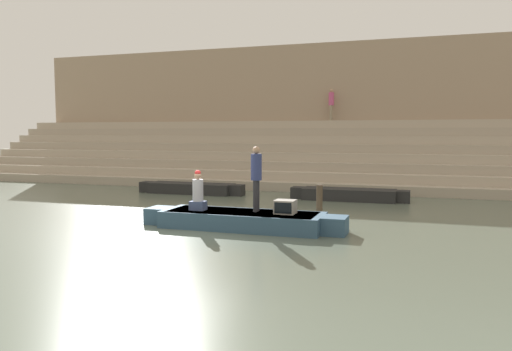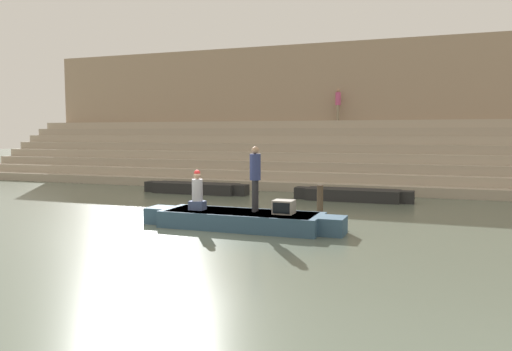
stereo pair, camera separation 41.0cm
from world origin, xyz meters
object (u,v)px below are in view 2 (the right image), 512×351
object	(u,v)px
rowboat_main	(241,219)
tv_set	(284,207)
person_standing	(255,173)
moored_boat_shore	(196,188)
person_on_steps	(338,102)
person_rowing	(197,193)
moored_boat_distant	(353,194)
mooring_post	(320,202)

from	to	relation	value
rowboat_main	tv_set	xyz separation A→B (m)	(1.21, 0.06, 0.40)
person_standing	moored_boat_shore	world-z (taller)	person_standing
rowboat_main	person_on_steps	world-z (taller)	person_on_steps
rowboat_main	person_rowing	bearing A→B (deg)	-171.18
moored_boat_shore	moored_boat_distant	size ratio (longest dim) A/B	1.05
moored_boat_shore	person_on_steps	xyz separation A→B (m)	(4.72, 7.62, 4.04)
person_standing	tv_set	size ratio (longest dim) A/B	3.28
rowboat_main	moored_boat_shore	xyz separation A→B (m)	(-4.81, 6.72, -0.01)
moored_boat_distant	mooring_post	size ratio (longest dim) A/B	4.39
rowboat_main	moored_boat_distant	world-z (taller)	rowboat_main
person_standing	mooring_post	bearing A→B (deg)	66.56
person_rowing	rowboat_main	bearing A→B (deg)	21.85
person_standing	moored_boat_shore	bearing A→B (deg)	138.46
rowboat_main	person_rowing	world-z (taller)	person_rowing
tv_set	person_on_steps	distance (m)	14.79
moored_boat_distant	mooring_post	world-z (taller)	mooring_post
person_on_steps	moored_boat_shore	bearing A→B (deg)	2.67
rowboat_main	mooring_post	distance (m)	2.81
moored_boat_shore	moored_boat_distant	distance (m)	6.80
tv_set	person_on_steps	world-z (taller)	person_on_steps
mooring_post	person_standing	bearing A→B (deg)	-123.61
rowboat_main	person_rowing	distance (m)	1.45
person_rowing	person_on_steps	distance (m)	14.89
rowboat_main	person_standing	size ratio (longest dim) A/B	3.20
person_standing	person_rowing	size ratio (longest dim) A/B	1.59
rowboat_main	mooring_post	world-z (taller)	mooring_post
tv_set	moored_boat_shore	distance (m)	8.99
moored_boat_shore	mooring_post	bearing A→B (deg)	-29.51
person_standing	person_on_steps	distance (m)	14.43
person_rowing	tv_set	distance (m)	2.50
rowboat_main	moored_boat_distant	size ratio (longest dim) A/B	1.26
moored_boat_distant	mooring_post	xyz separation A→B (m)	(-0.28, -4.47, 0.28)
moored_boat_shore	tv_set	bearing A→B (deg)	-42.78
person_rowing	mooring_post	size ratio (longest dim) A/B	1.08
moored_boat_distant	rowboat_main	bearing A→B (deg)	-109.04
person_standing	person_rowing	world-z (taller)	person_standing
tv_set	person_on_steps	xyz separation A→B (m)	(-1.30, 14.28, 3.63)
mooring_post	person_on_steps	size ratio (longest dim) A/B	0.61
rowboat_main	person_on_steps	bearing A→B (deg)	93.58
person_rowing	mooring_post	bearing A→B (deg)	54.47
mooring_post	moored_boat_distant	bearing A→B (deg)	86.42
person_standing	person_on_steps	xyz separation A→B (m)	(-0.44, 14.16, 2.77)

